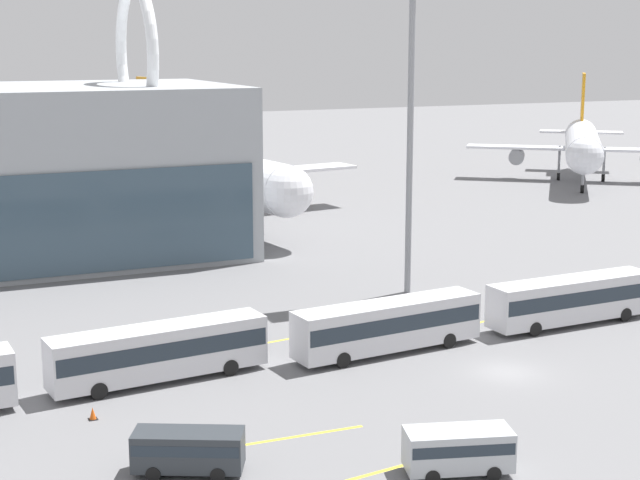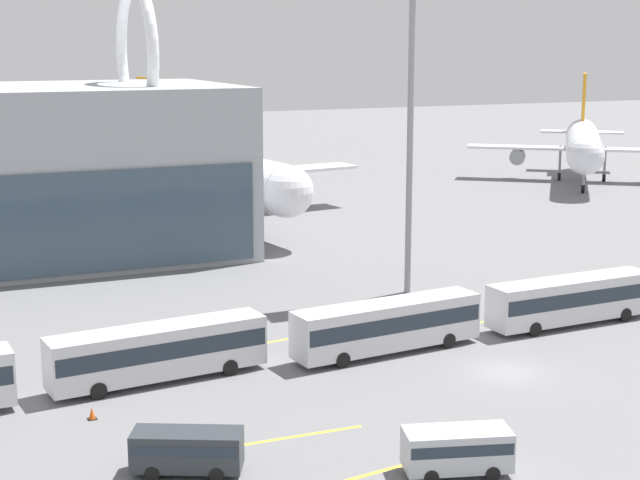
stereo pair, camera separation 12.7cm
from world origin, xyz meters
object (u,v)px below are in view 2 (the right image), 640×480
object	(u,v)px
shuttle_bus_2	(387,323)
service_van_foreground	(187,448)
airliner_parked_remote	(583,144)
shuttle_bus_3	(571,298)
service_van_crossing	(457,448)
airliner_at_gate_far	(203,170)
shuttle_bus_1	(158,349)
floodlight_mast	(411,76)
traffic_cone_0	(92,413)

from	to	relation	value
shuttle_bus_2	service_van_foreground	distance (m)	21.15
airliner_parked_remote	shuttle_bus_3	size ratio (longest dim) A/B	2.32
service_van_crossing	airliner_at_gate_far	bearing A→B (deg)	99.07
airliner_parked_remote	shuttle_bus_2	xyz separation A→B (m)	(-62.71, -59.17, -3.55)
shuttle_bus_1	shuttle_bus_3	xyz separation A→B (m)	(30.09, -0.18, 0.00)
service_van_crossing	floodlight_mast	distance (m)	37.57
airliner_at_gate_far	shuttle_bus_3	bearing A→B (deg)	4.94
shuttle_bus_3	service_van_foreground	distance (m)	34.63
floodlight_mast	traffic_cone_0	world-z (taller)	floodlight_mast
shuttle_bus_1	shuttle_bus_2	bearing A→B (deg)	-8.36
shuttle_bus_2	service_van_crossing	xyz separation A→B (m)	(-5.52, -17.58, -0.69)
shuttle_bus_2	floodlight_mast	distance (m)	22.08
service_van_crossing	shuttle_bus_3	bearing A→B (deg)	57.69
service_van_foreground	shuttle_bus_3	bearing A→B (deg)	-131.99
shuttle_bus_2	floodlight_mast	world-z (taller)	floodlight_mast
traffic_cone_0	service_van_foreground	bearing A→B (deg)	-71.80
shuttle_bus_1	service_van_foreground	world-z (taller)	shuttle_bus_1
shuttle_bus_2	traffic_cone_0	xyz separation A→B (m)	(-19.91, -3.84, -1.65)
airliner_at_gate_far	airliner_parked_remote	bearing A→B (deg)	89.62
traffic_cone_0	shuttle_bus_2	bearing A→B (deg)	10.93
floodlight_mast	shuttle_bus_3	bearing A→B (deg)	-63.94
shuttle_bus_3	traffic_cone_0	xyz separation A→B (m)	(-34.96, -4.30, -1.65)
service_van_crossing	shuttle_bus_2	bearing A→B (deg)	89.02
airliner_parked_remote	service_van_foreground	xyz separation A→B (m)	(-79.80, -71.60, -4.30)
service_van_crossing	traffic_cone_0	xyz separation A→B (m)	(-14.40, 13.74, -0.96)
shuttle_bus_2	traffic_cone_0	distance (m)	20.35
airliner_at_gate_far	floodlight_mast	distance (m)	40.09
airliner_at_gate_far	traffic_cone_0	size ratio (longest dim) A/B	62.47
shuttle_bus_1	traffic_cone_0	xyz separation A→B (m)	(-4.87, -4.48, -1.65)
shuttle_bus_1	traffic_cone_0	world-z (taller)	shuttle_bus_1
airliner_at_gate_far	traffic_cone_0	bearing A→B (deg)	-30.90
airliner_at_gate_far	shuttle_bus_2	size ratio (longest dim) A/B	3.14
traffic_cone_0	floodlight_mast	bearing A→B (deg)	30.78
shuttle_bus_1	service_van_foreground	size ratio (longest dim) A/B	2.45
shuttle_bus_1	service_van_foreground	distance (m)	13.25
airliner_parked_remote	floodlight_mast	bearing A→B (deg)	-12.05
airliner_parked_remote	service_van_foreground	bearing A→B (deg)	-10.57
service_van_crossing	traffic_cone_0	bearing A→B (deg)	152.79
airliner_parked_remote	service_van_foreground	world-z (taller)	airliner_parked_remote
airliner_parked_remote	shuttle_bus_2	world-z (taller)	airliner_parked_remote
airliner_parked_remote	floodlight_mast	xyz separation A→B (m)	(-53.92, -45.92, 11.77)
airliner_parked_remote	service_van_crossing	world-z (taller)	airliner_parked_remote
airliner_at_gate_far	airliner_parked_remote	size ratio (longest dim) A/B	1.36
airliner_at_gate_far	traffic_cone_0	world-z (taller)	airliner_at_gate_far
shuttle_bus_3	floodlight_mast	xyz separation A→B (m)	(-6.26, 12.80, 15.32)
shuttle_bus_3	service_van_crossing	xyz separation A→B (m)	(-20.57, -18.03, -0.69)
shuttle_bus_2	service_van_crossing	distance (m)	18.44
shuttle_bus_3	service_van_foreground	world-z (taller)	shuttle_bus_3
service_van_crossing	service_van_foreground	bearing A→B (deg)	172.47
shuttle_bus_1	airliner_parked_remote	bearing A→B (deg)	31.03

